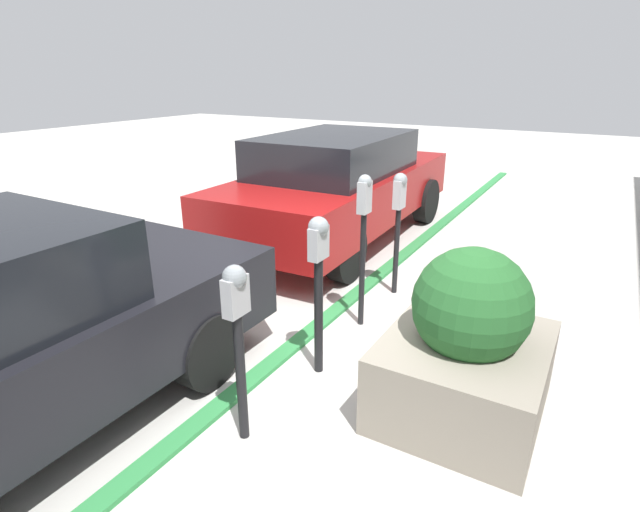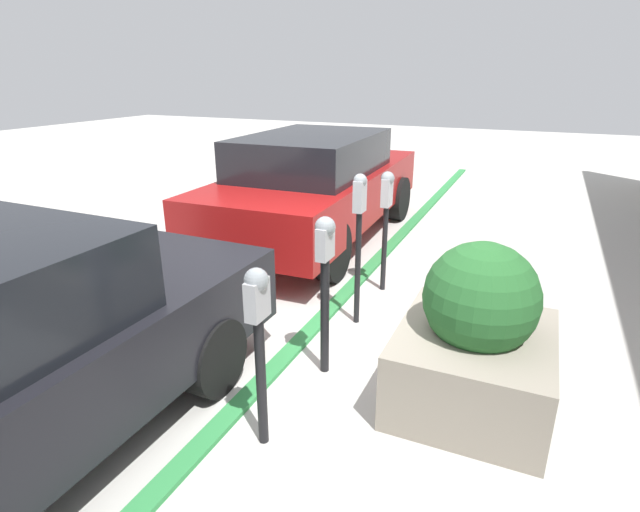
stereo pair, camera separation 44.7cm
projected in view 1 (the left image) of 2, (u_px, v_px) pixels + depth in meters
ground_plane at (312, 339)px, 4.83m from camera, size 40.00×40.00×0.00m
curb_strip at (305, 335)px, 4.86m from camera, size 19.00×0.16×0.04m
parking_meter_nearest at (237, 321)px, 3.23m from camera, size 0.18×0.16×1.31m
parking_meter_second at (319, 268)px, 4.00m from camera, size 0.19×0.17×1.38m
parking_meter_middle at (364, 223)px, 4.75m from camera, size 0.15×0.13×1.54m
parking_meter_fourth at (399, 208)px, 5.50m from camera, size 0.18×0.15×1.41m
planter_box at (466, 348)px, 3.64m from camera, size 1.30×1.13×1.30m
parked_car_middle at (339, 184)px, 7.45m from camera, size 4.82×2.01×1.60m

